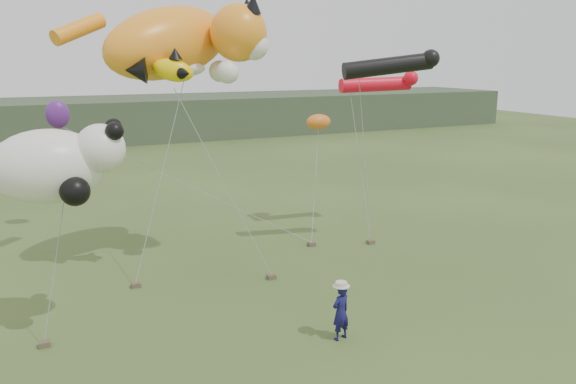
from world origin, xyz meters
name	(u,v)px	position (x,y,z in m)	size (l,w,h in m)	color
ground	(346,325)	(0.00, 0.00, 0.00)	(120.00, 120.00, 0.00)	#385123
headland	(81,121)	(-3.11, 44.69, 1.92)	(90.00, 13.00, 4.00)	#2D3D28
festival_attendant	(341,312)	(-0.59, -0.68, 0.82)	(0.60, 0.39, 1.65)	#131246
sandbag_anchors	(244,273)	(-1.33, 5.08, 0.08)	(13.46, 4.76, 0.16)	brown
cat_kite	(184,42)	(-2.74, 6.89, 8.38)	(7.18, 4.78, 3.42)	orange
fish_kite	(159,69)	(-3.97, 5.55, 7.45)	(2.40, 1.56, 1.22)	yellow
tube_kites	(389,74)	(5.71, 6.39, 7.20)	(4.86, 4.05, 1.82)	black
panda_kite	(57,164)	(-7.47, 2.68, 5.05)	(3.51, 2.27, 2.18)	white
misc_kites	(170,118)	(-2.19, 11.90, 5.22)	(12.14, 4.39, 1.45)	orange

